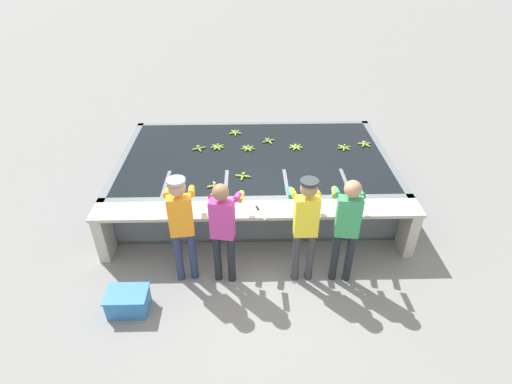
# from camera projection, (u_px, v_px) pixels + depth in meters

# --- Properties ---
(ground_plane) EXTENTS (80.00, 80.00, 0.00)m
(ground_plane) POSITION_uv_depth(u_px,v_px,m) (258.00, 261.00, 6.18)
(ground_plane) COLOR gray
(ground_plane) RESTS_ON ground
(wash_tank) EXTENTS (4.90, 2.94, 0.84)m
(wash_tank) POSITION_uv_depth(u_px,v_px,m) (255.00, 175.00, 7.54)
(wash_tank) COLOR slate
(wash_tank) RESTS_ON ground
(work_ledge) EXTENTS (4.90, 0.45, 0.84)m
(work_ledge) POSITION_uv_depth(u_px,v_px,m) (257.00, 221.00, 6.03)
(work_ledge) COLOR #B7B2A3
(work_ledge) RESTS_ON ground
(worker_0) EXTENTS (0.46, 0.74, 1.70)m
(worker_0) POSITION_uv_depth(u_px,v_px,m) (181.00, 220.00, 5.35)
(worker_0) COLOR navy
(worker_0) RESTS_ON ground
(worker_1) EXTENTS (0.48, 0.74, 1.64)m
(worker_1) POSITION_uv_depth(u_px,v_px,m) (223.00, 225.00, 5.36)
(worker_1) COLOR #1E2328
(worker_1) RESTS_ON ground
(worker_2) EXTENTS (0.41, 0.72, 1.70)m
(worker_2) POSITION_uv_depth(u_px,v_px,m) (306.00, 221.00, 5.35)
(worker_2) COLOR #38383D
(worker_2) RESTS_ON ground
(worker_3) EXTENTS (0.47, 0.74, 1.69)m
(worker_3) POSITION_uv_depth(u_px,v_px,m) (347.00, 222.00, 5.35)
(worker_3) COLOR #1E2328
(worker_3) RESTS_ON ground
(banana_bunch_floating_0) EXTENTS (0.28, 0.28, 0.08)m
(banana_bunch_floating_0) POSITION_uv_depth(u_px,v_px,m) (296.00, 147.00, 7.54)
(banana_bunch_floating_0) COLOR #9EC642
(banana_bunch_floating_0) RESTS_ON wash_tank
(banana_bunch_floating_1) EXTENTS (0.28, 0.28, 0.08)m
(banana_bunch_floating_1) POSITION_uv_depth(u_px,v_px,m) (344.00, 147.00, 7.52)
(banana_bunch_floating_1) COLOR #8CB738
(banana_bunch_floating_1) RESTS_ON wash_tank
(banana_bunch_floating_2) EXTENTS (0.28, 0.28, 0.08)m
(banana_bunch_floating_2) POSITION_uv_depth(u_px,v_px,m) (248.00, 148.00, 7.50)
(banana_bunch_floating_2) COLOR #93BC3D
(banana_bunch_floating_2) RESTS_ON wash_tank
(banana_bunch_floating_3) EXTENTS (0.27, 0.27, 0.08)m
(banana_bunch_floating_3) POSITION_uv_depth(u_px,v_px,m) (269.00, 141.00, 7.75)
(banana_bunch_floating_3) COLOR #8CB738
(banana_bunch_floating_3) RESTS_ON wash_tank
(banana_bunch_floating_4) EXTENTS (0.28, 0.28, 0.08)m
(banana_bunch_floating_4) POSITION_uv_depth(u_px,v_px,m) (215.00, 186.00, 6.41)
(banana_bunch_floating_4) COLOR #93BC3D
(banana_bunch_floating_4) RESTS_ON wash_tank
(banana_bunch_floating_5) EXTENTS (0.28, 0.27, 0.08)m
(banana_bunch_floating_5) POSITION_uv_depth(u_px,v_px,m) (235.00, 133.00, 8.06)
(banana_bunch_floating_5) COLOR #9EC642
(banana_bunch_floating_5) RESTS_ON wash_tank
(banana_bunch_floating_6) EXTENTS (0.28, 0.28, 0.08)m
(banana_bunch_floating_6) POSITION_uv_depth(u_px,v_px,m) (243.00, 176.00, 6.66)
(banana_bunch_floating_6) COLOR #8CB738
(banana_bunch_floating_6) RESTS_ON wash_tank
(banana_bunch_floating_7) EXTENTS (0.28, 0.27, 0.08)m
(banana_bunch_floating_7) POSITION_uv_depth(u_px,v_px,m) (365.00, 144.00, 7.64)
(banana_bunch_floating_7) COLOR #9EC642
(banana_bunch_floating_7) RESTS_ON wash_tank
(banana_bunch_floating_8) EXTENTS (0.27, 0.27, 0.08)m
(banana_bunch_floating_8) POSITION_uv_depth(u_px,v_px,m) (199.00, 148.00, 7.49)
(banana_bunch_floating_8) COLOR #7FAD33
(banana_bunch_floating_8) RESTS_ON wash_tank
(banana_bunch_floating_9) EXTENTS (0.28, 0.28, 0.08)m
(banana_bunch_floating_9) POSITION_uv_depth(u_px,v_px,m) (218.00, 147.00, 7.54)
(banana_bunch_floating_9) COLOR #93BC3D
(banana_bunch_floating_9) RESTS_ON wash_tank
(knife_0) EXTENTS (0.15, 0.34, 0.02)m
(knife_0) POSITION_uv_depth(u_px,v_px,m) (259.00, 211.00, 5.86)
(knife_0) COLOR silver
(knife_0) RESTS_ON work_ledge
(crate) EXTENTS (0.55, 0.39, 0.32)m
(crate) POSITION_uv_depth(u_px,v_px,m) (128.00, 301.00, 5.31)
(crate) COLOR #3375B7
(crate) RESTS_ON ground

